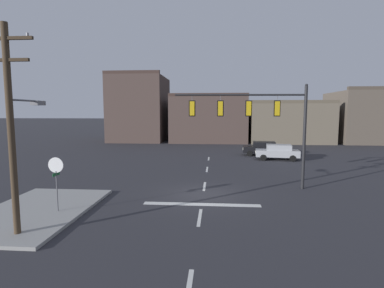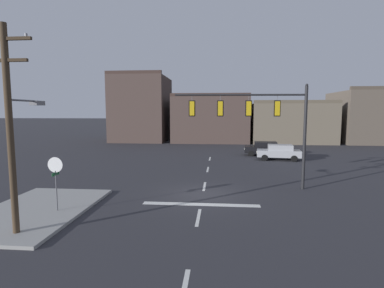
% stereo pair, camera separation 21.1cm
% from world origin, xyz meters
% --- Properties ---
extents(ground_plane, '(400.00, 400.00, 0.00)m').
position_xyz_m(ground_plane, '(0.00, 0.00, 0.00)').
color(ground_plane, '#2B2B30').
extents(sidewalk_near_corner, '(5.00, 8.00, 0.15)m').
position_xyz_m(sidewalk_near_corner, '(-8.25, -4.00, 0.07)').
color(sidewalk_near_corner, gray).
rests_on(sidewalk_near_corner, ground).
extents(stop_bar_paint, '(6.40, 0.50, 0.01)m').
position_xyz_m(stop_bar_paint, '(0.00, -2.00, 0.00)').
color(stop_bar_paint, silver).
rests_on(stop_bar_paint, ground).
extents(lane_centreline, '(0.16, 26.40, 0.01)m').
position_xyz_m(lane_centreline, '(0.00, 2.00, 0.00)').
color(lane_centreline, silver).
rests_on(lane_centreline, ground).
extents(signal_mast_near_side, '(8.41, 0.68, 6.80)m').
position_xyz_m(signal_mast_near_side, '(3.51, 1.68, 4.75)').
color(signal_mast_near_side, black).
rests_on(signal_mast_near_side, ground).
extents(stop_sign, '(0.76, 0.64, 2.83)m').
position_xyz_m(stop_sign, '(-7.04, -4.05, 2.14)').
color(stop_sign, '#56565B').
rests_on(stop_sign, ground).
extents(car_lot_nearside, '(4.59, 2.29, 1.61)m').
position_xyz_m(car_lot_nearside, '(7.23, 13.85, 0.86)').
color(car_lot_nearside, '#9EA0A5').
rests_on(car_lot_nearside, ground).
extents(car_lot_middle, '(4.59, 2.27, 1.61)m').
position_xyz_m(car_lot_middle, '(6.18, 16.89, 0.86)').
color(car_lot_middle, black).
rests_on(car_lot_middle, ground).
extents(utility_pole, '(2.20, 2.34, 8.40)m').
position_xyz_m(utility_pole, '(-7.24, -6.68, 4.59)').
color(utility_pole, '#423323').
rests_on(utility_pole, ground).
extents(building_row, '(45.85, 11.47, 11.40)m').
position_xyz_m(building_row, '(4.67, 33.82, 4.14)').
color(building_row, '#473833').
rests_on(building_row, ground).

